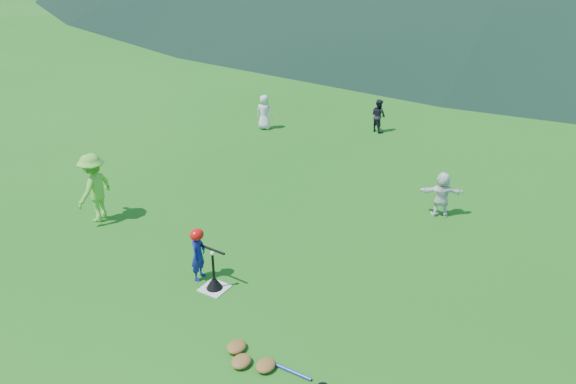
# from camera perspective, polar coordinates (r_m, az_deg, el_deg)

# --- Properties ---
(ground) EXTENTS (120.00, 120.00, 0.00)m
(ground) POSITION_cam_1_polar(r_m,az_deg,el_deg) (10.23, -7.46, -9.71)
(ground) COLOR #1A5F15
(ground) RESTS_ON ground
(home_plate) EXTENTS (0.45, 0.45, 0.02)m
(home_plate) POSITION_cam_1_polar(r_m,az_deg,el_deg) (10.23, -7.46, -9.66)
(home_plate) COLOR silver
(home_plate) RESTS_ON ground
(baseball) EXTENTS (0.08, 0.08, 0.08)m
(baseball) POSITION_cam_1_polar(r_m,az_deg,el_deg) (9.83, -7.70, -6.18)
(baseball) COLOR white
(baseball) RESTS_ON batting_tee
(batter_child) EXTENTS (0.32, 0.41, 0.99)m
(batter_child) POSITION_cam_1_polar(r_m,az_deg,el_deg) (10.29, -9.10, -6.31)
(batter_child) COLOR navy
(batter_child) RESTS_ON ground
(adult_coach) EXTENTS (0.75, 1.08, 1.53)m
(adult_coach) POSITION_cam_1_polar(r_m,az_deg,el_deg) (12.75, -19.08, 0.42)
(adult_coach) COLOR #69C93B
(adult_coach) RESTS_ON ground
(fielder_a) EXTENTS (0.60, 0.45, 1.10)m
(fielder_a) POSITION_cam_1_polar(r_m,az_deg,el_deg) (17.87, -2.41, 8.11)
(fielder_a) COLOR silver
(fielder_a) RESTS_ON ground
(fielder_b) EXTENTS (0.62, 0.56, 1.03)m
(fielder_b) POSITION_cam_1_polar(r_m,az_deg,el_deg) (17.84, 9.17, 7.67)
(fielder_b) COLOR black
(fielder_b) RESTS_ON ground
(fielder_d) EXTENTS (1.00, 0.68, 1.04)m
(fielder_d) POSITION_cam_1_polar(r_m,az_deg,el_deg) (12.78, 15.36, -0.23)
(fielder_d) COLOR white
(fielder_d) RESTS_ON ground
(batting_tee) EXTENTS (0.30, 0.30, 0.68)m
(batting_tee) POSITION_cam_1_polar(r_m,az_deg,el_deg) (10.16, -7.50, -9.11)
(batting_tee) COLOR black
(batting_tee) RESTS_ON home_plate
(batter_gear) EXTENTS (0.73, 0.26, 0.35)m
(batter_gear) POSITION_cam_1_polar(r_m,az_deg,el_deg) (10.07, -9.14, -4.42)
(batter_gear) COLOR red
(batter_gear) RESTS_ON ground
(equipment_pile) EXTENTS (1.80, 0.71, 0.19)m
(equipment_pile) POSITION_cam_1_polar(r_m,az_deg,el_deg) (8.54, -2.34, -17.22)
(equipment_pile) COLOR olive
(equipment_pile) RESTS_ON ground
(outfield_fence) EXTENTS (70.07, 0.08, 1.33)m
(outfield_fence) POSITION_cam_1_polar(r_m,az_deg,el_deg) (35.19, 23.14, 15.02)
(outfield_fence) COLOR gray
(outfield_fence) RESTS_ON ground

